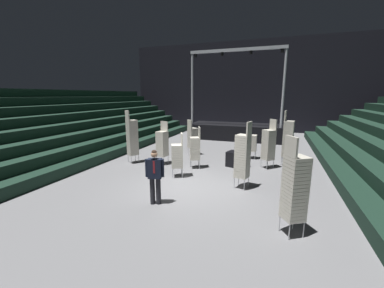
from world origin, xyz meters
TOP-DOWN VIEW (x-y plane):
  - ground_plane at (0.00, 0.00)m, footprint 22.00×30.00m
  - arena_end_wall at (0.00, 15.00)m, footprint 22.00×0.30m
  - bleacher_bank_left at (-8.00, 1.00)m, footprint 6.00×24.00m
  - stage_riser at (0.00, 10.22)m, footprint 6.76×2.61m
  - man_with_tie at (-0.47, -1.55)m, footprint 0.57×0.35m
  - chair_stack_front_left at (3.40, 4.24)m, footprint 0.50×0.50m
  - chair_stack_front_right at (1.81, 0.64)m, footprint 0.54×0.54m
  - chair_stack_mid_left at (-3.66, 2.08)m, footprint 0.61×0.61m
  - chair_stack_mid_right at (-0.81, 0.95)m, footprint 0.59×0.59m
  - chair_stack_mid_centre at (1.72, 4.83)m, footprint 0.45×0.45m
  - chair_stack_rear_left at (-0.52, 2.30)m, footprint 0.58×0.58m
  - chair_stack_rear_right at (-1.43, 4.50)m, footprint 0.62×0.62m
  - chair_stack_rear_centre at (-2.20, 2.37)m, footprint 0.52×0.52m
  - chair_stack_aisle_left at (3.35, -1.89)m, footprint 0.61×0.61m
  - chair_stack_aisle_right at (2.58, 3.39)m, footprint 0.62×0.62m
  - equipment_road_case at (1.25, 3.11)m, footprint 1.03×0.83m

SIDE VIEW (x-z plane):
  - ground_plane at x=0.00m, z-range -0.10..0.00m
  - equipment_road_case at x=1.25m, z-range 0.00..0.70m
  - stage_riser at x=0.00m, z-range -2.48..3.83m
  - chair_stack_mid_centre at x=1.72m, z-range 0.00..1.71m
  - chair_stack_mid_right at x=-0.81m, z-range 0.00..1.80m
  - chair_stack_rear_left at x=-0.52m, z-range 0.00..1.88m
  - man_with_tie at x=-0.47m, z-range 0.11..1.81m
  - chair_stack_rear_right at x=-1.43m, z-range 0.00..1.97m
  - chair_stack_rear_centre at x=-2.20m, z-range 0.00..2.05m
  - chair_stack_aisle_right at x=2.58m, z-range 0.00..2.22m
  - chair_stack_front_right at x=1.81m, z-range 0.00..2.39m
  - chair_stack_aisle_left at x=3.35m, z-range 0.00..2.39m
  - chair_stack_front_left at x=3.40m, z-range 0.00..2.56m
  - chair_stack_mid_left at x=-3.66m, z-range 0.00..2.56m
  - bleacher_bank_left at x=-8.00m, z-range 0.00..3.60m
  - arena_end_wall at x=0.00m, z-range 0.00..8.00m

